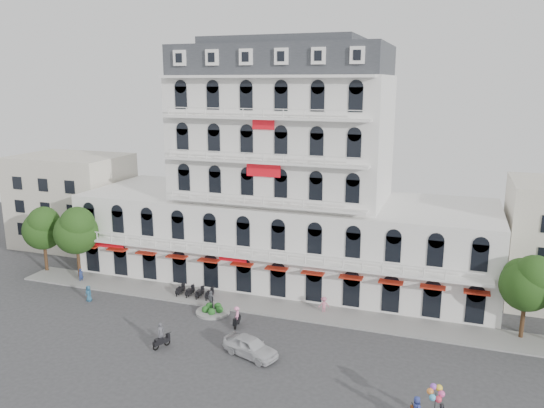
{
  "coord_description": "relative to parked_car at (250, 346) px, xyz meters",
  "views": [
    {
      "loc": [
        17.59,
        -36.09,
        21.37
      ],
      "look_at": [
        1.54,
        10.0,
        10.08
      ],
      "focal_mm": 35.0,
      "sensor_mm": 36.0,
      "label": 1
    }
  ],
  "objects": [
    {
      "name": "pedestrian_far",
      "position": [
        -23.3,
        8.8,
        -0.04
      ],
      "size": [
        0.57,
        0.67,
        1.55
      ],
      "primitive_type": "imported",
      "rotation": [
        0.0,
        0.0,
        1.16
      ],
      "color": "navy",
      "rests_on": "ground"
    },
    {
      "name": "parked_scooter_row",
      "position": [
        -9.65,
        9.09,
        -0.81
      ],
      "size": [
        4.4,
        1.8,
        1.1
      ],
      "primitive_type": null,
      "color": "black",
      "rests_on": "ground"
    },
    {
      "name": "parked_car",
      "position": [
        0.0,
        0.0,
        0.0
      ],
      "size": [
        5.14,
        3.4,
        1.63
      ],
      "primitive_type": "imported",
      "rotation": [
        0.0,
        0.0,
        1.23
      ],
      "color": "silver",
      "rests_on": "ground"
    },
    {
      "name": "tree_west_inner",
      "position": [
        -24.25,
        9.78,
        4.87
      ],
      "size": [
        4.76,
        4.76,
        8.25
      ],
      "color": "#382314",
      "rests_on": "ground"
    },
    {
      "name": "rider_west",
      "position": [
        -7.4,
        -1.16,
        0.18
      ],
      "size": [
        0.95,
        1.59,
        2.2
      ],
      "rotation": [
        0.0,
        0.0,
        1.13
      ],
      "color": "black",
      "rests_on": "ground"
    },
    {
      "name": "ground",
      "position": [
        -3.3,
        0.29,
        -0.81
      ],
      "size": [
        120.0,
        120.0,
        0.0
      ],
      "primitive_type": "plane",
      "color": "#38383A",
      "rests_on": "ground"
    },
    {
      "name": "traffic_island",
      "position": [
        -6.3,
        6.3,
        -0.56
      ],
      "size": [
        3.2,
        3.2,
        1.6
      ],
      "color": "gray",
      "rests_on": "ground"
    },
    {
      "name": "pedestrian_mid",
      "position": [
        -6.97,
        7.35,
        0.06
      ],
      "size": [
        1.1,
        0.91,
        1.75
      ],
      "primitive_type": "imported",
      "rotation": [
        0.0,
        0.0,
        2.58
      ],
      "color": "slate",
      "rests_on": "ground"
    },
    {
      "name": "main_building",
      "position": [
        -3.3,
        18.29,
        9.15
      ],
      "size": [
        45.0,
        15.0,
        25.8
      ],
      "color": "silver",
      "rests_on": "ground"
    },
    {
      "name": "tree_east_inner",
      "position": [
        20.75,
        10.28,
        4.4
      ],
      "size": [
        4.4,
        4.37,
        7.57
      ],
      "color": "#382314",
      "rests_on": "ground"
    },
    {
      "name": "pedestrian_left",
      "position": [
        -19.2,
        4.79,
        -0.0
      ],
      "size": [
        0.88,
        0.67,
        1.62
      ],
      "primitive_type": "imported",
      "rotation": [
        0.0,
        0.0,
        -0.22
      ],
      "color": "#295A7C",
      "rests_on": "ground"
    },
    {
      "name": "flank_building_west",
      "position": [
        -33.3,
        20.29,
        5.19
      ],
      "size": [
        14.0,
        10.0,
        12.0
      ],
      "primitive_type": "cube",
      "color": "beige",
      "rests_on": "ground"
    },
    {
      "name": "balloon_vendor",
      "position": [
        14.46,
        -3.99,
        0.51
      ],
      "size": [
        1.41,
        1.28,
        2.45
      ],
      "color": "#515158",
      "rests_on": "ground"
    },
    {
      "name": "tree_west_outer",
      "position": [
        -29.25,
        10.28,
        4.54
      ],
      "size": [
        4.5,
        4.48,
        7.76
      ],
      "color": "#382314",
      "rests_on": "ground"
    },
    {
      "name": "sidewalk",
      "position": [
        -3.3,
        9.29,
        -0.73
      ],
      "size": [
        53.0,
        4.0,
        0.16
      ],
      "primitive_type": "cube",
      "color": "gray",
      "rests_on": "ground"
    },
    {
      "name": "rider_center",
      "position": [
        -3.05,
        4.44,
        0.17
      ],
      "size": [
        0.66,
        1.7,
        1.92
      ],
      "rotation": [
        0.0,
        0.0,
        4.84
      ],
      "color": "black",
      "rests_on": "ground"
    },
    {
      "name": "pedestrian_right",
      "position": [
        3.6,
        9.79,
        -0.01
      ],
      "size": [
        1.2,
        0.96,
        1.62
      ],
      "primitive_type": "imported",
      "rotation": [
        0.0,
        0.0,
        3.55
      ],
      "color": "#C86984",
      "rests_on": "ground"
    }
  ]
}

